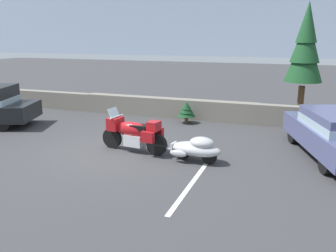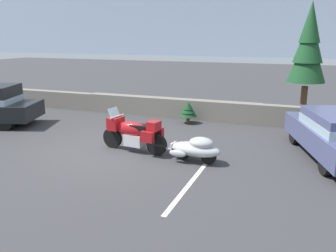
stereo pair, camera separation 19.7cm
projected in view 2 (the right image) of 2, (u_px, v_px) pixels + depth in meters
The scene contains 8 objects.
ground_plane at pixel (111, 151), 11.16m from camera, with size 80.00×80.00×0.00m, color #38383A.
stone_guard_wall at pixel (170, 108), 15.80m from camera, with size 24.00×0.54×0.86m.
distant_ridgeline at pixel (288, 20), 95.33m from camera, with size 240.00×80.00×16.00m, color #99A8BF.
touring_motorcycle at pixel (134, 132), 11.02m from camera, with size 2.31×0.90×1.33m.
car_shaped_trailer at pixel (196, 148), 10.12m from camera, with size 2.23×0.89×0.76m.
pine_tree_tall at pixel (309, 47), 14.83m from camera, with size 1.58×1.58×4.96m.
pine_sapling_near at pixel (188, 110), 14.66m from camera, with size 0.75×0.75×0.90m.
parking_stripe_marker at pixel (190, 183), 8.72m from camera, with size 0.12×3.60×0.01m, color silver.
Camera 2 is at (5.49, -9.27, 3.52)m, focal length 37.75 mm.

